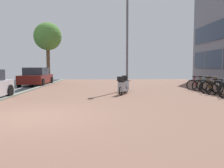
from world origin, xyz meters
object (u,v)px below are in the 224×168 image
Objects in this scene: bicycle_rack_07 at (202,85)px; scooter_mid at (123,86)px; bicycle_rack_04 at (218,89)px; lamp_post at (127,36)px; street_tree at (48,37)px; bicycle_rack_05 at (212,87)px; bicycle_rack_06 at (210,87)px; bicycle_rack_08 at (197,85)px; scooter_near at (124,84)px; parked_car_far at (36,77)px.

scooter_mid is (-5.07, -1.47, 0.10)m from bicycle_rack_07.
bicycle_rack_04 is 0.21× the size of lamp_post.
bicycle_rack_07 is 5.59m from lamp_post.
bicycle_rack_04 is 0.24× the size of street_tree.
bicycle_rack_05 is 5.03m from scooter_mid.
lamp_post reaches higher than street_tree.
bicycle_rack_07 is at bearing 88.66° from bicycle_rack_04.
bicycle_rack_04 is 0.98× the size of bicycle_rack_06.
bicycle_rack_08 is 13.17m from street_tree.
bicycle_rack_06 is at bearing 71.90° from bicycle_rack_05.
bicycle_rack_08 is at bearing -1.65° from lamp_post.
bicycle_rack_07 is (0.05, 1.99, 0.02)m from bicycle_rack_04.
scooter_near is 8.56m from parked_car_far.
bicycle_rack_07 is 13.54m from street_tree.
parked_car_far reaches higher than bicycle_rack_07.
bicycle_rack_06 is at bearing -79.65° from bicycle_rack_08.
street_tree is at bearing 131.44° from scooter_near.
lamp_post reaches higher than bicycle_rack_06.
bicycle_rack_06 is 5.31m from scooter_mid.
bicycle_rack_06 is 0.25× the size of street_tree.
street_tree is (-11.03, 6.88, 3.79)m from bicycle_rack_07.
bicycle_rack_06 is at bearing -74.97° from bicycle_rack_07.
bicycle_rack_04 is 0.99× the size of bicycle_rack_08.
street_tree is at bearing 148.04° from bicycle_rack_07.
street_tree is at bearing 143.25° from bicycle_rack_05.
scooter_mid is at bearing 174.10° from bicycle_rack_04.
street_tree is at bearing 150.45° from bicycle_rack_08.
bicycle_rack_04 is at bearing -5.90° from scooter_mid.
bicycle_rack_04 is 0.66m from bicycle_rack_05.
scooter_near is at bearing -106.15° from lamp_post.
bicycle_rack_05 is at bearing 1.64° from scooter_mid.
bicycle_rack_08 is at bearing 23.11° from scooter_mid.
bicycle_rack_06 is 0.85× the size of scooter_mid.
lamp_post reaches higher than bicycle_rack_05.
scooter_mid is at bearing -163.81° from bicycle_rack_07.
parked_car_far is 3.92m from street_tree.
bicycle_rack_06 is 5.06m from scooter_near.
bicycle_rack_04 is at bearing -31.66° from parked_car_far.
bicycle_rack_08 is (-0.06, 0.66, -0.01)m from bicycle_rack_07.
parked_car_far is at bearing 148.24° from lamp_post.
parked_car_far is (-6.54, 6.61, 0.23)m from scooter_mid.
bicycle_rack_08 is (-0.02, 2.65, 0.01)m from bicycle_rack_04.
scooter_near reaches higher than bicycle_rack_07.
bicycle_rack_08 is at bearing 95.52° from bicycle_rack_07.
bicycle_rack_05 is at bearing -24.99° from lamp_post.
bicycle_rack_08 is 5.49m from lamp_post.
bicycle_rack_06 reaches higher than bicycle_rack_04.
bicycle_rack_05 is at bearing -89.27° from bicycle_rack_08.
bicycle_rack_05 reaches higher than bicycle_rack_07.
bicycle_rack_04 is at bearing -90.68° from bicycle_rack_05.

